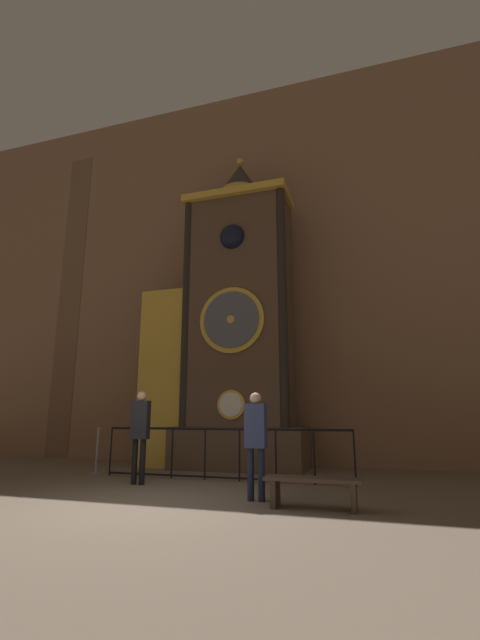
% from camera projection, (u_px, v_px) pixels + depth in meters
% --- Properties ---
extents(ground_plane, '(28.00, 28.00, 0.00)m').
position_uv_depth(ground_plane, '(141.00, 506.00, 6.40)').
color(ground_plane, brown).
extents(cathedral_back_wall, '(24.00, 0.32, 12.06)m').
position_uv_depth(cathedral_back_wall, '(248.00, 263.00, 13.42)').
color(cathedral_back_wall, '#846047').
rests_on(cathedral_back_wall, ground_plane).
extents(clock_tower, '(4.48, 1.80, 8.91)m').
position_uv_depth(clock_tower, '(227.00, 330.00, 11.81)').
color(clock_tower, brown).
rests_on(clock_tower, ground_plane).
extents(railing_fence, '(5.51, 0.05, 1.07)m').
position_uv_depth(railing_fence, '(222.00, 451.00, 9.10)').
color(railing_fence, black).
rests_on(railing_fence, ground_plane).
extents(visitor_near, '(0.37, 0.27, 1.82)m').
position_uv_depth(visitor_near, '(140.00, 428.00, 8.66)').
color(visitor_near, black).
rests_on(visitor_near, ground_plane).
extents(visitor_far, '(0.34, 0.22, 1.71)m').
position_uv_depth(visitor_far, '(256.00, 435.00, 7.00)').
color(visitor_far, '#1B213A').
rests_on(visitor_far, ground_plane).
extents(stanchion_post, '(0.28, 0.28, 1.06)m').
position_uv_depth(stanchion_post, '(97.00, 458.00, 10.10)').
color(stanchion_post, gray).
rests_on(stanchion_post, ground_plane).
extents(visitor_bench, '(1.43, 0.40, 0.44)m').
position_uv_depth(visitor_bench, '(313.00, 486.00, 6.26)').
color(visitor_bench, '#423328').
rests_on(visitor_bench, ground_plane).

